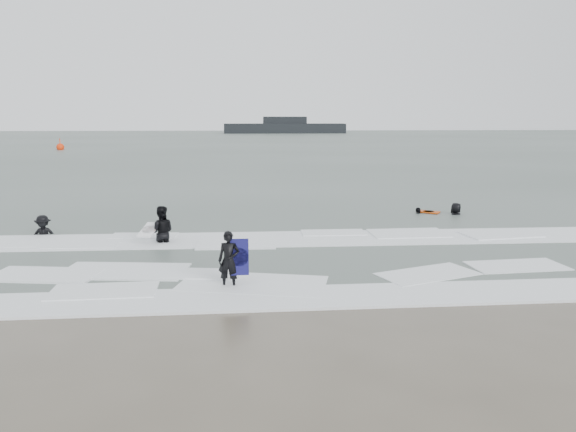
{
  "coord_description": "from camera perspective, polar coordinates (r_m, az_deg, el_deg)",
  "views": [
    {
      "loc": [
        -1.4,
        -13.95,
        4.5
      ],
      "look_at": [
        0.0,
        5.0,
        1.1
      ],
      "focal_mm": 35.0,
      "sensor_mm": 36.0,
      "label": 1
    }
  ],
  "objects": [
    {
      "name": "surfer_right_near",
      "position": [
        26.63,
        13.1,
        0.15
      ],
      "size": [
        0.92,
        0.79,
        1.48
      ],
      "primitive_type": "imported",
      "rotation": [
        0.0,
        0.0,
        -2.53
      ],
      "color": "black",
      "rests_on": "ground"
    },
    {
      "name": "bodyboards",
      "position": [
        20.22,
        0.39,
        -1.27
      ],
      "size": [
        12.77,
        11.32,
        1.25
      ],
      "color": "#11104B",
      "rests_on": "ground"
    },
    {
      "name": "surfer_right_far",
      "position": [
        26.79,
        16.68,
        0.04
      ],
      "size": [
        1.0,
        0.98,
        1.74
      ],
      "primitive_type": "imported",
      "rotation": [
        0.0,
        0.0,
        -2.41
      ],
      "color": "black",
      "rests_on": "ground"
    },
    {
      "name": "vessel_horizon",
      "position": [
        148.04,
        -0.33,
        9.0
      ],
      "size": [
        31.43,
        5.61,
        4.27
      ],
      "color": "black",
      "rests_on": "ground"
    },
    {
      "name": "buoy",
      "position": [
        80.87,
        -22.13,
        6.5
      ],
      "size": [
        1.0,
        1.0,
        1.65
      ],
      "color": "red",
      "rests_on": "ground"
    },
    {
      "name": "ground",
      "position": [
        14.73,
        1.45,
        -7.65
      ],
      "size": [
        320.0,
        320.0,
        0.0
      ],
      "primitive_type": "plane",
      "color": "brown",
      "rests_on": "ground"
    },
    {
      "name": "surfer_breaker",
      "position": [
        23.24,
        -23.58,
        -1.88
      ],
      "size": [
        1.15,
        0.77,
        1.65
      ],
      "primitive_type": "imported",
      "rotation": [
        0.0,
        0.0,
        0.15
      ],
      "color": "black",
      "rests_on": "ground"
    },
    {
      "name": "surfer_centre",
      "position": [
        15.04,
        -5.97,
        -7.31
      ],
      "size": [
        0.62,
        0.45,
        1.56
      ],
      "primitive_type": "imported",
      "rotation": [
        0.0,
        0.0,
        -0.15
      ],
      "color": "black",
      "rests_on": "ground"
    },
    {
      "name": "surf_foam",
      "position": [
        18.26,
        0.3,
        -3.99
      ],
      "size": [
        30.03,
        9.06,
        0.09
      ],
      "color": "white",
      "rests_on": "ground"
    },
    {
      "name": "surfer_wading",
      "position": [
        20.56,
        -12.7,
        -2.75
      ],
      "size": [
        0.98,
        0.79,
        1.91
      ],
      "primitive_type": "imported",
      "rotation": [
        0.0,
        0.0,
        3.22
      ],
      "color": "black",
      "rests_on": "ground"
    },
    {
      "name": "sea",
      "position": [
        94.07,
        -3.4,
        7.41
      ],
      "size": [
        320.0,
        320.0,
        0.0
      ],
      "primitive_type": "plane",
      "color": "#47544C",
      "rests_on": "ground"
    }
  ]
}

